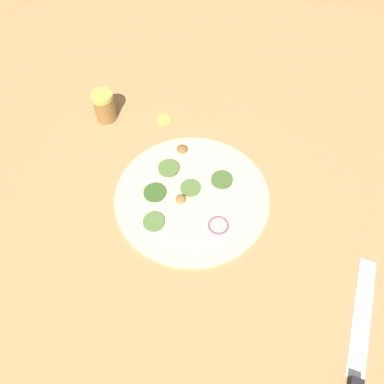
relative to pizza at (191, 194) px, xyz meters
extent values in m
plane|color=tan|center=(0.00, 0.00, -0.01)|extent=(3.00, 3.00, 0.00)
cylinder|color=beige|center=(0.00, 0.00, 0.00)|extent=(0.34, 0.34, 0.01)
cylinder|color=beige|center=(0.00, 0.00, 0.00)|extent=(0.30, 0.30, 0.00)
cylinder|color=#567538|center=(-0.07, 0.04, 0.01)|extent=(0.05, 0.05, 0.01)
cylinder|color=#385B23|center=(-0.07, -0.03, 0.01)|extent=(0.05, 0.05, 0.01)
ellipsoid|color=#996633|center=(-0.01, -0.03, 0.01)|extent=(0.02, 0.02, 0.01)
torus|color=#A34C70|center=(0.08, -0.06, 0.01)|extent=(0.04, 0.04, 0.00)
ellipsoid|color=brown|center=(-0.06, 0.10, 0.01)|extent=(0.03, 0.03, 0.01)
cylinder|color=#567538|center=(-0.01, 0.01, 0.01)|extent=(0.04, 0.04, 0.01)
cylinder|color=#567538|center=(-0.05, -0.09, 0.01)|extent=(0.05, 0.05, 0.01)
cylinder|color=#47662D|center=(0.05, 0.05, 0.01)|extent=(0.05, 0.05, 0.01)
cube|color=silver|center=(0.38, -0.13, 0.00)|extent=(0.03, 0.22, 0.00)
cylinder|color=olive|center=(-0.28, 0.15, 0.03)|extent=(0.05, 0.05, 0.07)
cylinder|color=gold|center=(-0.28, 0.15, 0.07)|extent=(0.05, 0.05, 0.01)
cylinder|color=gold|center=(-0.15, 0.19, 0.00)|extent=(0.04, 0.04, 0.01)
camera|label=1|loc=(0.16, -0.42, 0.68)|focal=35.00mm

